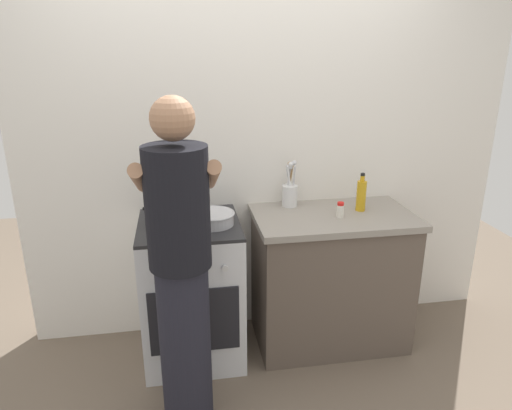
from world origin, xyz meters
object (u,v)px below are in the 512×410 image
Objects in this scene: mixing_bowl at (213,218)px; pot at (164,216)px; utensil_crock at (290,192)px; person at (181,272)px; stove_range at (192,290)px; oil_bottle at (361,195)px; spice_bottle at (340,210)px.

pot is at bearing 171.20° from mixing_bowl.
mixing_bowl is 0.58m from utensil_crock.
stove_range is at bearing 84.13° from person.
oil_bottle is 0.14× the size of person.
pot reaches higher than stove_range.
pot reaches higher than spice_bottle.
spice_bottle is 0.06× the size of person.
stove_range is 3.77× the size of pot.
utensil_crock is (0.66, 0.21, 0.55)m from stove_range.
oil_bottle is at bearing 2.15° from pot.
utensil_crock reaches higher than oil_bottle.
utensil_crock is 0.37m from spice_bottle.
pot is (-0.14, -0.00, 0.51)m from stove_range.
pot is 0.92× the size of mixing_bowl.
person is at bearing -153.12° from spice_bottle.
utensil_crock is 1.24× the size of oil_bottle.
spice_bottle is at bearing -45.93° from utensil_crock.
stove_range is 2.96× the size of utensil_crock.
person is (-0.20, -0.50, -0.08)m from mixing_bowl.
pot is 0.97× the size of oil_bottle.
spice_bottle is at bearing -149.63° from oil_bottle.
pot is 1.23m from oil_bottle.
oil_bottle is 1.30m from person.
spice_bottle is at bearing -2.91° from pot.
stove_range is 0.53× the size of person.
stove_range is 0.69m from person.
person reaches higher than oil_bottle.
oil_bottle is at bearing 30.37° from spice_bottle.
pot is at bearing -165.46° from utensil_crock.
person is at bearing -81.33° from pot.
spice_bottle is at bearing 26.88° from person.
utensil_crock is (0.52, 0.25, 0.05)m from mixing_bowl.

